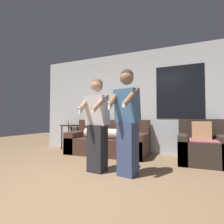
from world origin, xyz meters
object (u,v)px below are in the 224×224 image
side_table (70,130)px  couch (108,142)px  person_left (97,123)px  person_right (127,120)px  armchair (202,147)px

side_table → couch: bearing=-9.5°
person_left → person_right: size_ratio=0.94×
couch → side_table: couch is taller
side_table → person_right: person_right is taller
armchair → person_right: (-1.16, -1.36, 0.57)m
armchair → side_table: (-3.47, 0.30, 0.26)m
couch → person_right: bearing=-55.8°
side_table → person_right: bearing=-35.5°
armchair → person_left: (-1.70, -1.35, 0.51)m
armchair → person_right: 1.87m
couch → person_left: 1.57m
armchair → side_table: bearing=175.1°
person_right → couch: bearing=124.2°
person_left → side_table: bearing=137.1°
side_table → person_left: (1.77, -1.65, 0.24)m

